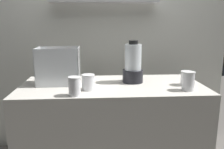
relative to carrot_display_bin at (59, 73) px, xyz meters
name	(u,v)px	position (x,y,z in m)	size (l,w,h in m)	color
counter	(112,138)	(0.41, -0.05, -0.54)	(1.40, 0.64, 0.90)	beige
back_wall_unit	(107,33)	(0.41, 0.71, 0.27)	(2.60, 0.24, 2.50)	silver
carrot_display_bin	(59,73)	(0.00, 0.00, 0.00)	(0.32, 0.21, 0.28)	white
blender_pitcher	(133,65)	(0.58, 0.01, 0.05)	(0.16, 0.16, 0.33)	black
juice_cup_pomegranate_far_left	(75,87)	(0.15, -0.31, -0.03)	(0.08, 0.08, 0.13)	white
juice_cup_pomegranate_left	(88,83)	(0.23, -0.18, -0.04)	(0.09, 0.09, 0.11)	white
juice_cup_mango_middle	(188,82)	(0.93, -0.24, -0.03)	(0.09, 0.09, 0.13)	white
juice_cup_mango_right	(187,79)	(0.98, -0.10, -0.04)	(0.09, 0.09, 0.11)	white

